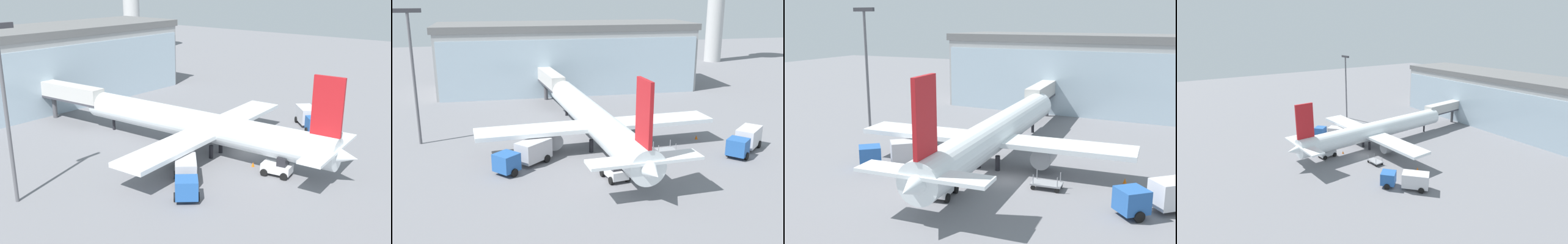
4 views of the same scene
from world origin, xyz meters
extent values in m
plane|color=slate|center=(0.00, 0.00, 0.00)|extent=(240.00, 240.00, 0.00)
cube|color=#9E9E9E|center=(0.00, 39.81, 5.86)|extent=(48.73, 16.31, 11.72)
cube|color=#A8BECD|center=(-0.25, 32.31, 5.27)|extent=(47.28, 1.87, 10.54)
cube|color=slate|center=(0.00, 39.81, 12.32)|extent=(49.70, 16.63, 1.20)
cube|color=beige|center=(-5.09, 26.96, 4.50)|extent=(3.02, 11.29, 2.40)
cube|color=#3F3F47|center=(-5.09, 26.96, 3.45)|extent=(3.07, 11.30, 0.30)
cylinder|color=#4C4C51|center=(-5.40, 31.13, 1.65)|extent=(0.70, 0.70, 3.30)
cylinder|color=#59595E|center=(-24.56, 10.36, 8.20)|extent=(0.36, 0.36, 16.40)
cube|color=#333338|center=(-24.56, 10.36, 16.65)|extent=(3.20, 0.40, 0.50)
cylinder|color=white|center=(-3.10, 5.11, 3.39)|extent=(5.37, 35.06, 3.58)
cone|color=white|center=(-4.00, 22.54, 3.39)|extent=(3.73, 3.18, 3.58)
cone|color=white|center=(-2.20, -12.33, 3.39)|extent=(3.42, 4.16, 3.22)
cube|color=white|center=(-3.01, 3.36, 3.03)|extent=(29.61, 5.71, 0.50)
cube|color=white|center=(-2.25, -11.33, 3.92)|extent=(11.11, 2.96, 0.30)
cube|color=red|center=(-2.27, -10.83, 8.27)|extent=(0.52, 3.21, 6.19)
cylinder|color=gray|center=(-8.62, 3.57, 1.68)|extent=(2.26, 3.30, 2.10)
cylinder|color=gray|center=(2.55, 4.15, 1.68)|extent=(2.26, 3.30, 2.10)
cylinder|color=black|center=(-4.03, 2.31, 0.80)|extent=(0.50, 0.50, 1.60)
cylinder|color=black|center=(-1.88, 2.42, 0.80)|extent=(0.50, 0.50, 1.60)
cylinder|color=black|center=(-3.84, 19.55, 0.80)|extent=(0.40, 0.40, 1.60)
cube|color=#2659A5|center=(-14.43, -2.43, 1.40)|extent=(3.10, 3.10, 1.90)
cube|color=#B2B2B7|center=(-11.23, 0.30, 1.55)|extent=(4.47, 4.27, 2.20)
cylinder|color=black|center=(-13.72, -3.26, 0.45)|extent=(0.88, 0.81, 0.90)
cylinder|color=black|center=(-15.15, -1.59, 0.45)|extent=(0.88, 0.81, 0.90)
cylinder|color=black|center=(-9.76, 0.11, 0.45)|extent=(0.88, 0.81, 0.90)
cylinder|color=black|center=(-11.19, 1.78, 0.45)|extent=(0.88, 0.81, 0.90)
cube|color=#2659A5|center=(12.15, -3.57, 1.40)|extent=(3.11, 3.11, 1.90)
cube|color=silver|center=(15.28, -0.77, 1.55)|extent=(4.45, 4.31, 2.20)
cylinder|color=black|center=(12.88, -4.39, 0.45)|extent=(0.87, 0.82, 0.90)
cylinder|color=black|center=(11.42, -2.75, 0.45)|extent=(0.87, 0.82, 0.90)
cylinder|color=black|center=(16.76, -0.92, 0.45)|extent=(0.87, 0.82, 0.90)
cylinder|color=black|center=(15.29, 0.72, 0.45)|extent=(0.87, 0.82, 0.90)
cube|color=gray|center=(4.29, -0.51, 0.52)|extent=(2.90, 1.78, 0.16)
cylinder|color=black|center=(3.22, -1.30, 0.22)|extent=(0.45, 0.15, 0.44)
cylinder|color=gray|center=(3.22, -1.30, 1.05)|extent=(0.08, 0.08, 0.90)
cylinder|color=black|center=(3.13, 0.13, 0.22)|extent=(0.45, 0.15, 0.44)
cylinder|color=gray|center=(3.13, 0.13, 1.05)|extent=(0.08, 0.08, 0.90)
cylinder|color=black|center=(5.46, -1.16, 0.22)|extent=(0.45, 0.15, 0.44)
cylinder|color=gray|center=(5.46, -1.16, 1.05)|extent=(0.08, 0.08, 0.90)
cylinder|color=black|center=(5.36, 0.28, 0.22)|extent=(0.45, 0.15, 0.44)
cylinder|color=gray|center=(5.36, 0.28, 1.05)|extent=(0.08, 0.08, 0.90)
cube|color=silver|center=(-3.58, -6.26, 0.85)|extent=(2.26, 3.43, 0.90)
cube|color=#26262B|center=(-3.49, -6.89, 1.80)|extent=(1.53, 1.20, 1.00)
cylinder|color=black|center=(-4.64, -5.29, 0.40)|extent=(0.47, 0.84, 0.80)
cylinder|color=black|center=(-2.86, -5.02, 0.40)|extent=(0.47, 0.84, 0.80)
cylinder|color=black|center=(-4.30, -7.50, 0.40)|extent=(0.47, 0.84, 0.80)
cylinder|color=black|center=(-2.52, -7.23, 0.40)|extent=(0.47, 0.84, 0.80)
cone|color=orange|center=(-3.16, -3.01, 0.28)|extent=(0.36, 0.36, 0.55)
cone|color=orange|center=(10.67, 4.00, 0.28)|extent=(0.36, 0.36, 0.55)
camera|label=1|loc=(-45.18, -27.70, 20.52)|focal=42.00mm
camera|label=2|loc=(-16.38, -48.56, 18.97)|focal=42.00mm
camera|label=3|loc=(15.61, -39.34, 15.39)|focal=42.00mm
camera|label=4|loc=(45.78, -30.02, 23.65)|focal=28.00mm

